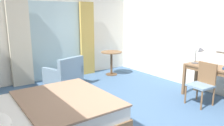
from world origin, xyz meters
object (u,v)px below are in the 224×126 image
desk_chair (203,82)px  round_cafe_table (111,58)px  armchair_by_window (65,75)px  writing_desk (217,72)px  bed (42,118)px  desk_lamp (200,52)px

desk_chair → round_cafe_table: desk_chair is taller
armchair_by_window → writing_desk: bearing=-51.2°
writing_desk → desk_chair: bearing=170.6°
bed → round_cafe_table: bed is taller
writing_desk → desk_chair: (-0.41, 0.07, -0.17)m
writing_desk → desk_chair: 0.45m
desk_lamp → round_cafe_table: (-0.57, 2.66, -0.51)m
desk_chair → armchair_by_window: desk_chair is taller
desk_chair → round_cafe_table: (-0.21, 3.01, 0.06)m
desk_lamp → bed: bearing=173.2°
writing_desk → armchair_by_window: bearing=128.8°
writing_desk → armchair_by_window: size_ratio=1.39×
desk_chair → desk_lamp: 0.75m
desk_lamp → armchair_by_window: 3.40m
bed → armchair_by_window: 2.39m
bed → desk_chair: (3.17, -0.78, 0.22)m
desk_chair → desk_lamp: size_ratio=2.06×
desk_chair → round_cafe_table: bearing=94.0°
armchair_by_window → round_cafe_table: 1.71m
bed → writing_desk: size_ratio=1.61×
desk_lamp → armchair_by_window: (-2.25, 2.44, -0.73)m
bed → desk_lamp: (3.53, -0.42, 0.78)m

